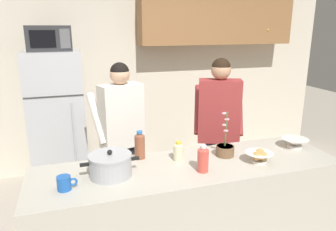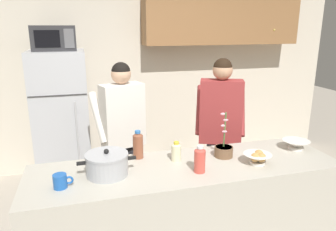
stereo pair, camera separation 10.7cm
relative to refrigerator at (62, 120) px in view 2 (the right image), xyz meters
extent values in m
cube|color=beige|center=(1.00, 0.45, 0.46)|extent=(6.00, 0.12, 2.60)
cube|color=olive|center=(2.20, 0.22, 1.19)|extent=(2.21, 0.34, 0.64)
sphere|color=gold|center=(2.92, 0.05, 1.06)|extent=(0.03, 0.03, 0.03)
cube|color=#BCB7A8|center=(1.00, -1.85, -0.38)|extent=(2.39, 0.68, 0.92)
cube|color=#B7BABF|center=(0.00, 0.00, 0.00)|extent=(0.64, 0.64, 1.68)
cube|color=#333333|center=(0.00, -0.32, 0.37)|extent=(0.63, 0.01, 0.01)
cylinder|color=#B2B2B7|center=(0.18, -0.35, -0.08)|extent=(0.02, 0.02, 0.76)
cube|color=#2D2D30|center=(0.00, -0.02, 0.98)|extent=(0.48, 0.36, 0.28)
cube|color=black|center=(-0.06, -0.20, 0.98)|extent=(0.26, 0.01, 0.18)
cube|color=#59595B|center=(0.17, -0.20, 0.98)|extent=(0.11, 0.01, 0.21)
cylinder|color=black|center=(0.70, -0.92, -0.45)|extent=(0.11, 0.11, 0.79)
cylinder|color=black|center=(0.56, -0.96, -0.45)|extent=(0.11, 0.11, 0.79)
cube|color=white|center=(0.63, -0.94, 0.26)|extent=(0.45, 0.31, 0.63)
sphere|color=#D8A884|center=(0.63, -0.94, 0.67)|extent=(0.19, 0.19, 0.19)
sphere|color=black|center=(0.63, -0.94, 0.69)|extent=(0.18, 0.18, 0.18)
cylinder|color=white|center=(0.79, -0.77, 0.24)|extent=(0.18, 0.38, 0.48)
cylinder|color=white|center=(0.40, -0.89, 0.24)|extent=(0.18, 0.38, 0.48)
cylinder|color=#33384C|center=(1.66, -1.17, -0.44)|extent=(0.11, 0.11, 0.81)
cylinder|color=#33384C|center=(1.53, -1.11, -0.44)|extent=(0.11, 0.11, 0.81)
cube|color=#993333|center=(1.59, -1.14, 0.28)|extent=(0.46, 0.35, 0.64)
sphere|color=tan|center=(1.59, -1.14, 0.70)|extent=(0.19, 0.19, 0.19)
sphere|color=black|center=(1.59, -1.14, 0.72)|extent=(0.18, 0.18, 0.18)
cylinder|color=#993333|center=(1.83, -1.11, 0.26)|extent=(0.22, 0.38, 0.49)
cylinder|color=#993333|center=(1.45, -0.95, 0.26)|extent=(0.22, 0.38, 0.49)
cylinder|color=#ADAFB5|center=(0.39, -1.84, 0.15)|extent=(0.30, 0.30, 0.15)
cylinder|color=#ADAFB5|center=(0.39, -1.84, 0.23)|extent=(0.31, 0.31, 0.02)
sphere|color=black|center=(0.39, -1.84, 0.26)|extent=(0.04, 0.04, 0.04)
cube|color=black|center=(0.22, -1.84, 0.19)|extent=(0.06, 0.02, 0.02)
cube|color=black|center=(0.57, -1.84, 0.19)|extent=(0.06, 0.02, 0.02)
cylinder|color=#1E59B2|center=(0.08, -1.95, 0.13)|extent=(0.09, 0.09, 0.10)
torus|color=#1E59B2|center=(0.13, -1.95, 0.13)|extent=(0.06, 0.01, 0.06)
cylinder|color=white|center=(1.53, -1.96, 0.09)|extent=(0.12, 0.12, 0.02)
cone|color=white|center=(1.53, -1.96, 0.13)|extent=(0.22, 0.22, 0.06)
sphere|color=tan|center=(1.50, -1.98, 0.14)|extent=(0.07, 0.07, 0.07)
sphere|color=tan|center=(1.56, -1.93, 0.14)|extent=(0.07, 0.07, 0.07)
sphere|color=tan|center=(1.54, -2.00, 0.14)|extent=(0.07, 0.07, 0.07)
cylinder|color=white|center=(2.02, -1.78, 0.09)|extent=(0.13, 0.13, 0.02)
cone|color=white|center=(2.02, -1.78, 0.13)|extent=(0.23, 0.23, 0.06)
cylinder|color=beige|center=(0.94, -1.74, 0.14)|extent=(0.08, 0.08, 0.13)
cone|color=beige|center=(0.94, -1.74, 0.22)|extent=(0.08, 0.08, 0.02)
cylinder|color=gold|center=(0.94, -1.74, 0.23)|extent=(0.04, 0.04, 0.02)
cylinder|color=#D84C3F|center=(1.05, -1.98, 0.16)|extent=(0.08, 0.08, 0.17)
cone|color=#D84C3F|center=(1.05, -1.98, 0.26)|extent=(0.08, 0.08, 0.03)
cylinder|color=white|center=(1.05, -1.98, 0.27)|extent=(0.05, 0.05, 0.02)
cylinder|color=brown|center=(0.66, -1.60, 0.17)|extent=(0.08, 0.08, 0.19)
cone|color=brown|center=(0.66, -1.60, 0.28)|extent=(0.08, 0.08, 0.03)
cylinder|color=#3372BF|center=(0.66, -1.60, 0.30)|extent=(0.05, 0.05, 0.02)
cylinder|color=brown|center=(1.34, -1.76, 0.12)|extent=(0.15, 0.15, 0.09)
cylinder|color=#38281E|center=(1.34, -1.76, 0.16)|extent=(0.14, 0.14, 0.01)
cylinder|color=#4C7238|center=(1.34, -1.76, 0.31)|extent=(0.01, 0.03, 0.29)
ellipsoid|color=pink|center=(1.34, -1.76, 0.30)|extent=(0.04, 0.03, 0.02)
ellipsoid|color=pink|center=(1.33, -1.76, 0.34)|extent=(0.04, 0.03, 0.02)
ellipsoid|color=pink|center=(1.34, -1.76, 0.39)|extent=(0.04, 0.03, 0.02)
ellipsoid|color=pink|center=(1.32, -1.75, 0.44)|extent=(0.04, 0.03, 0.02)
camera|label=1|loc=(0.15, -3.93, 1.11)|focal=33.82mm
camera|label=2|loc=(0.26, -3.96, 1.11)|focal=33.82mm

